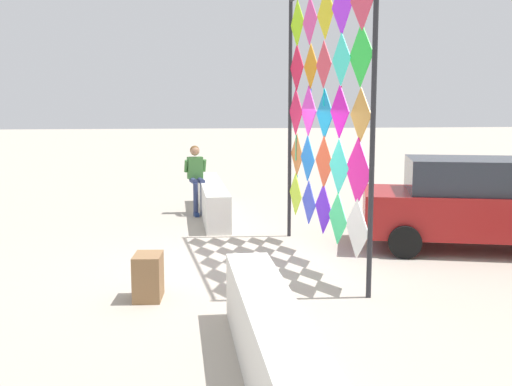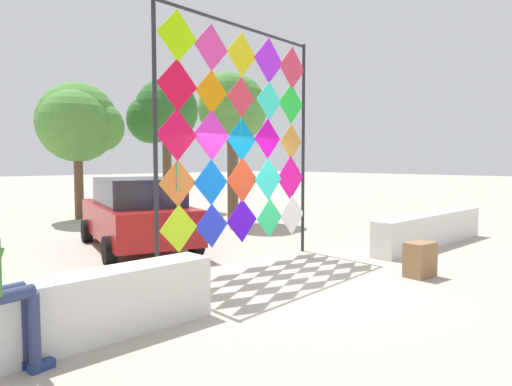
% 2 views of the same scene
% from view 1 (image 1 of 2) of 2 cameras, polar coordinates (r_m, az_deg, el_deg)
% --- Properties ---
extents(ground, '(120.00, 120.00, 0.00)m').
position_cam_1_polar(ground, '(9.98, -1.06, -6.72)').
color(ground, '#ADA393').
extents(plaza_ledge_left, '(4.58, 0.50, 0.77)m').
position_cam_1_polar(plaza_ledge_left, '(14.39, -4.11, -0.58)').
color(plaza_ledge_left, silver).
rests_on(plaza_ledge_left, ground).
extents(plaza_ledge_right, '(4.58, 0.50, 0.77)m').
position_cam_1_polar(plaza_ledge_right, '(5.49, 2.05, -15.18)').
color(plaza_ledge_right, silver).
rests_on(plaza_ledge_right, ground).
extents(kite_display_rack, '(4.06, 0.40, 4.55)m').
position_cam_1_polar(kite_display_rack, '(9.96, 6.34, 8.08)').
color(kite_display_rack, '#232328').
rests_on(kite_display_rack, ground).
extents(seated_vendor, '(0.75, 0.54, 1.62)m').
position_cam_1_polar(seated_vendor, '(14.56, -5.57, 1.81)').
color(seated_vendor, navy).
rests_on(seated_vendor, ground).
extents(parked_car, '(2.90, 4.53, 1.63)m').
position_cam_1_polar(parked_car, '(11.66, 20.17, -0.91)').
color(parked_car, maroon).
rests_on(parked_car, ground).
extents(cardboard_box_large, '(0.56, 0.41, 0.61)m').
position_cam_1_polar(cardboard_box_large, '(8.34, -9.99, -7.66)').
color(cardboard_box_large, olive).
rests_on(cardboard_box_large, ground).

